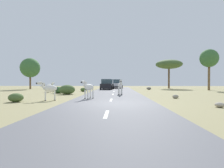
% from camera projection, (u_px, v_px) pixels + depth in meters
% --- Properties ---
extents(ground_plane, '(90.00, 90.00, 0.00)m').
position_uv_depth(ground_plane, '(113.00, 104.00, 12.00)').
color(ground_plane, '#998E60').
extents(road, '(6.00, 64.00, 0.05)m').
position_uv_depth(road, '(110.00, 104.00, 12.01)').
color(road, slate).
rests_on(road, ground_plane).
extents(lane_markings, '(0.16, 56.00, 0.01)m').
position_uv_depth(lane_markings, '(109.00, 105.00, 11.01)').
color(lane_markings, silver).
rests_on(lane_markings, road).
extents(zebra_0, '(0.51, 1.71, 1.61)m').
position_uv_depth(zebra_0, '(120.00, 85.00, 19.54)').
color(zebra_0, silver).
rests_on(zebra_0, road).
extents(zebra_1, '(1.49, 0.84, 1.48)m').
position_uv_depth(zebra_1, '(49.00, 89.00, 14.16)').
color(zebra_1, silver).
rests_on(zebra_1, ground_plane).
extents(zebra_2, '(0.79, 1.40, 1.39)m').
position_uv_depth(zebra_2, '(50.00, 86.00, 24.71)').
color(zebra_2, silver).
rests_on(zebra_2, ground_plane).
extents(zebra_3, '(0.99, 1.46, 1.50)m').
position_uv_depth(zebra_3, '(88.00, 87.00, 14.99)').
color(zebra_3, silver).
rests_on(zebra_3, road).
extents(car_0, '(2.03, 4.35, 1.74)m').
position_uv_depth(car_0, '(117.00, 84.00, 37.28)').
color(car_0, silver).
rests_on(car_0, road).
extents(car_1, '(2.28, 4.47, 1.74)m').
position_uv_depth(car_1, '(107.00, 85.00, 32.17)').
color(car_1, black).
rests_on(car_1, road).
extents(tree_0, '(2.85, 2.85, 6.50)m').
position_uv_depth(tree_0, '(209.00, 59.00, 29.95)').
color(tree_0, brown).
rests_on(tree_0, ground_plane).
extents(tree_1, '(3.50, 3.50, 5.64)m').
position_uv_depth(tree_1, '(30.00, 68.00, 34.59)').
color(tree_1, brown).
rests_on(tree_1, ground_plane).
extents(tree_3, '(5.19, 5.19, 5.70)m').
position_uv_depth(tree_3, '(169.00, 64.00, 37.55)').
color(tree_3, brown).
rests_on(tree_3, ground_plane).
extents(bush_0, '(1.72, 1.55, 1.03)m').
position_uv_depth(bush_0, '(67.00, 90.00, 20.78)').
color(bush_0, '#425B2D').
rests_on(bush_0, ground_plane).
extents(bush_2, '(0.90, 0.81, 0.54)m').
position_uv_depth(bush_2, '(84.00, 90.00, 26.21)').
color(bush_2, '#425B2D').
rests_on(bush_2, ground_plane).
extents(bush_3, '(1.31, 1.18, 0.79)m').
position_uv_depth(bush_3, '(58.00, 90.00, 22.58)').
color(bush_3, '#386633').
rests_on(bush_3, ground_plane).
extents(bush_4, '(1.02, 0.91, 0.61)m').
position_uv_depth(bush_4, '(16.00, 98.00, 13.12)').
color(bush_4, '#425B2D').
rests_on(bush_4, ground_plane).
extents(rock_1, '(0.81, 0.75, 0.45)m').
position_uv_depth(rock_1, '(149.00, 88.00, 32.08)').
color(rock_1, gray).
rests_on(rock_1, ground_plane).
extents(rock_2, '(0.51, 0.51, 0.28)m').
position_uv_depth(rock_2, '(220.00, 105.00, 10.45)').
color(rock_2, '#A89E8C').
rests_on(rock_2, ground_plane).
extents(rock_3, '(0.52, 0.37, 0.31)m').
position_uv_depth(rock_3, '(175.00, 97.00, 15.82)').
color(rock_3, gray).
rests_on(rock_3, ground_plane).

